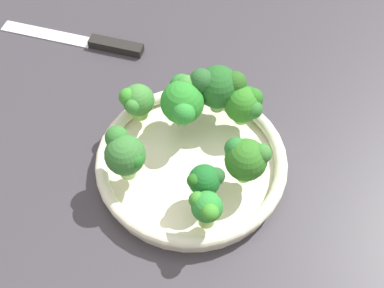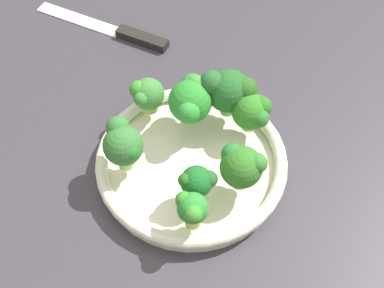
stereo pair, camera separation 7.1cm
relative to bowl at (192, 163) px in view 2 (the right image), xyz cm
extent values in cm
cube|color=#36343A|center=(3.66, -0.09, -2.94)|extent=(130.00, 130.00, 2.50)
cylinder|color=#ECE2C6|center=(0.00, 0.00, -0.94)|extent=(26.34, 26.34, 1.49)
torus|color=silver|center=(0.00, 0.00, 0.71)|extent=(27.44, 27.44, 1.82)
cylinder|color=#99D667|center=(5.31, 3.17, 2.51)|extent=(2.44, 2.44, 1.77)
sphere|color=#196324|center=(5.31, 3.17, 4.79)|extent=(4.29, 4.29, 4.29)
sphere|color=#255926|center=(4.45, 4.54, 5.12)|extent=(2.32, 2.32, 2.32)
sphere|color=#21611A|center=(6.28, 2.00, 5.75)|extent=(1.84, 1.84, 1.84)
cylinder|color=#90D16D|center=(1.34, 7.73, 2.76)|extent=(2.07, 2.07, 2.27)
sphere|color=#2E6F21|center=(1.34, 7.73, 5.75)|extent=(5.70, 5.70, 5.70)
sphere|color=#34762E|center=(0.67, 9.59, 6.95)|extent=(2.66, 2.66, 2.66)
sphere|color=#266F2C|center=(0.64, 6.15, 6.72)|extent=(3.08, 3.08, 3.08)
cylinder|color=#8ACD68|center=(-9.70, 1.19, 2.90)|extent=(2.04, 2.04, 2.56)
sphere|color=#205D23|center=(-9.70, 1.19, 6.24)|extent=(6.32, 6.32, 6.32)
sphere|color=#265A29|center=(-8.69, -1.07, 7.96)|extent=(3.51, 3.51, 3.51)
sphere|color=#285A1D|center=(-10.26, 3.43, 7.08)|extent=(3.58, 3.58, 3.58)
cylinder|color=#96BF61|center=(9.42, 4.58, 2.94)|extent=(2.08, 2.08, 2.63)
sphere|color=#2A8731|center=(9.42, 4.58, 5.55)|extent=(4.01, 4.01, 4.01)
sphere|color=#388D28|center=(10.62, 5.21, 6.53)|extent=(2.34, 2.34, 2.34)
sphere|color=#378629|center=(9.17, 3.24, 6.23)|extent=(2.16, 2.16, 2.16)
cylinder|color=#95C96E|center=(5.15, -7.67, 2.98)|extent=(2.23, 2.23, 2.71)
sphere|color=#337030|center=(5.15, -7.67, 6.12)|extent=(5.50, 5.50, 5.50)
sphere|color=#227424|center=(5.78, -6.22, 6.54)|extent=(2.58, 2.58, 2.58)
sphere|color=#2F712D|center=(3.83, -9.20, 7.41)|extent=(3.23, 3.23, 3.23)
cylinder|color=#79C055|center=(-8.41, 5.16, 2.49)|extent=(2.10, 2.10, 1.73)
sphere|color=#2F7A22|center=(-8.41, 5.16, 5.09)|extent=(5.33, 5.33, 5.33)
sphere|color=#266A27|center=(-10.19, 5.67, 5.39)|extent=(2.49, 2.49, 2.49)
sphere|color=#286B1F|center=(-9.20, 6.45, 5.96)|extent=(3.01, 3.01, 3.01)
sphere|color=#2B6F2C|center=(-7.62, 6.86, 5.43)|extent=(2.74, 2.74, 2.74)
cylinder|color=#87BE52|center=(-5.30, -9.59, 2.47)|extent=(2.58, 2.58, 1.71)
sphere|color=#3B7D33|center=(-5.30, -9.59, 4.87)|extent=(4.75, 4.75, 4.75)
sphere|color=#348A28|center=(-4.67, -10.82, 5.84)|extent=(2.70, 2.70, 2.70)
sphere|color=#347D30|center=(-3.40, -9.70, 5.61)|extent=(2.18, 2.18, 2.18)
cylinder|color=#79B560|center=(-5.85, -3.08, 2.71)|extent=(2.06, 2.06, 2.18)
sphere|color=#29862A|center=(-5.85, -3.08, 5.86)|extent=(6.31, 6.31, 6.31)
sphere|color=#2B7C2D|center=(-8.26, -3.87, 6.44)|extent=(3.56, 3.56, 3.56)
sphere|color=#3C8533|center=(-7.69, -2.94, 7.23)|extent=(3.28, 3.28, 3.28)
sphere|color=#2B8A32|center=(-3.44, -2.19, 6.53)|extent=(3.28, 3.28, 3.28)
cube|color=silver|center=(-20.76, -32.85, -1.49)|extent=(2.72, 17.02, 0.40)
cube|color=black|center=(-20.67, -19.55, -0.94)|extent=(2.27, 9.62, 1.50)
camera|label=1|loc=(40.36, 11.36, 62.05)|focal=48.75mm
camera|label=2|loc=(37.87, 18.01, 62.05)|focal=48.75mm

